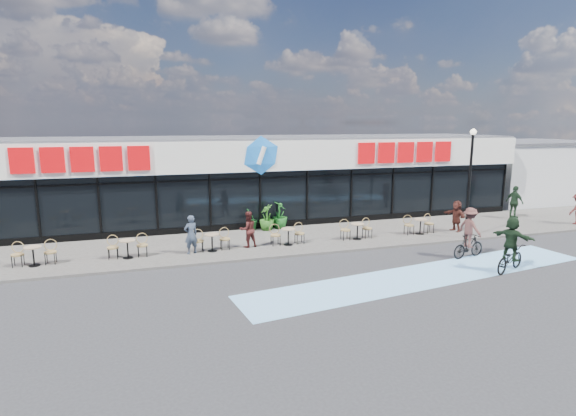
{
  "coord_description": "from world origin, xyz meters",
  "views": [
    {
      "loc": [
        -5.21,
        -14.66,
        5.37
      ],
      "look_at": [
        0.39,
        3.5,
        1.75
      ],
      "focal_mm": 28.0,
      "sensor_mm": 36.0,
      "label": 1
    }
  ],
  "objects_px": {
    "potted_plant_right": "(280,215)",
    "patron_left": "(191,235)",
    "potted_plant_left": "(252,219)",
    "patron_right": "(248,229)",
    "pedestrian_a": "(456,216)",
    "pedestrian_b": "(515,202)",
    "cyclist_a": "(511,249)",
    "cyclist_b": "(469,235)",
    "lamp_post": "(470,174)",
    "potted_plant_mid": "(267,217)"
  },
  "relations": [
    {
      "from": "lamp_post",
      "to": "pedestrian_b",
      "type": "xyz_separation_m",
      "value": [
        5.45,
        2.85,
        -2.07
      ]
    },
    {
      "from": "potted_plant_mid",
      "to": "pedestrian_a",
      "type": "xyz_separation_m",
      "value": [
        8.86,
        -2.95,
        0.12
      ]
    },
    {
      "from": "patron_right",
      "to": "cyclist_b",
      "type": "bearing_deg",
      "value": 142.1
    },
    {
      "from": "patron_right",
      "to": "potted_plant_mid",
      "type": "bearing_deg",
      "value": -131.86
    },
    {
      "from": "lamp_post",
      "to": "potted_plant_mid",
      "type": "bearing_deg",
      "value": 153.8
    },
    {
      "from": "lamp_post",
      "to": "potted_plant_mid",
      "type": "distance_m",
      "value": 9.74
    },
    {
      "from": "potted_plant_left",
      "to": "cyclist_b",
      "type": "relative_size",
      "value": 0.53
    },
    {
      "from": "pedestrian_a",
      "to": "cyclist_a",
      "type": "xyz_separation_m",
      "value": [
        -1.9,
        -5.53,
        -0.01
      ]
    },
    {
      "from": "potted_plant_left",
      "to": "patron_right",
      "type": "bearing_deg",
      "value": -105.33
    },
    {
      "from": "potted_plant_mid",
      "to": "patron_right",
      "type": "relative_size",
      "value": 0.83
    },
    {
      "from": "cyclist_a",
      "to": "pedestrian_a",
      "type": "bearing_deg",
      "value": 71.1
    },
    {
      "from": "potted_plant_mid",
      "to": "potted_plant_right",
      "type": "relative_size",
      "value": 0.95
    },
    {
      "from": "potted_plant_mid",
      "to": "patron_left",
      "type": "xyz_separation_m",
      "value": [
        -3.97,
        -3.06,
        0.15
      ]
    },
    {
      "from": "lamp_post",
      "to": "cyclist_a",
      "type": "xyz_separation_m",
      "value": [
        -1.51,
        -4.31,
        -2.22
      ]
    },
    {
      "from": "potted_plant_left",
      "to": "cyclist_b",
      "type": "bearing_deg",
      "value": -42.8
    },
    {
      "from": "cyclist_b",
      "to": "cyclist_a",
      "type": "bearing_deg",
      "value": -80.93
    },
    {
      "from": "potted_plant_right",
      "to": "patron_left",
      "type": "height_order",
      "value": "patron_left"
    },
    {
      "from": "potted_plant_right",
      "to": "cyclist_a",
      "type": "relative_size",
      "value": 0.67
    },
    {
      "from": "lamp_post",
      "to": "patron_right",
      "type": "bearing_deg",
      "value": 172.01
    },
    {
      "from": "pedestrian_a",
      "to": "pedestrian_b",
      "type": "bearing_deg",
      "value": 104.56
    },
    {
      "from": "potted_plant_mid",
      "to": "cyclist_a",
      "type": "bearing_deg",
      "value": -50.6
    },
    {
      "from": "potted_plant_left",
      "to": "pedestrian_b",
      "type": "distance_m",
      "value": 14.74
    },
    {
      "from": "patron_right",
      "to": "cyclist_a",
      "type": "bearing_deg",
      "value": 133.32
    },
    {
      "from": "pedestrian_a",
      "to": "pedestrian_b",
      "type": "relative_size",
      "value": 0.84
    },
    {
      "from": "potted_plant_right",
      "to": "cyclist_b",
      "type": "height_order",
      "value": "cyclist_b"
    },
    {
      "from": "potted_plant_mid",
      "to": "pedestrian_b",
      "type": "xyz_separation_m",
      "value": [
        13.94,
        -1.32,
        0.27
      ]
    },
    {
      "from": "potted_plant_right",
      "to": "cyclist_a",
      "type": "bearing_deg",
      "value": -54.54
    },
    {
      "from": "potted_plant_right",
      "to": "patron_left",
      "type": "relative_size",
      "value": 0.86
    },
    {
      "from": "potted_plant_mid",
      "to": "patron_right",
      "type": "xyz_separation_m",
      "value": [
        -1.54,
        -2.77,
        0.13
      ]
    },
    {
      "from": "lamp_post",
      "to": "potted_plant_left",
      "type": "xyz_separation_m",
      "value": [
        -9.2,
        4.4,
        -2.43
      ]
    },
    {
      "from": "patron_left",
      "to": "pedestrian_b",
      "type": "bearing_deg",
      "value": 163.64
    },
    {
      "from": "pedestrian_a",
      "to": "patron_left",
      "type": "bearing_deg",
      "value": -92.72
    },
    {
      "from": "patron_right",
      "to": "cyclist_b",
      "type": "distance_m",
      "value": 9.07
    },
    {
      "from": "potted_plant_mid",
      "to": "cyclist_b",
      "type": "bearing_deg",
      "value": -44.76
    },
    {
      "from": "potted_plant_right",
      "to": "patron_right",
      "type": "distance_m",
      "value": 3.79
    },
    {
      "from": "lamp_post",
      "to": "patron_left",
      "type": "relative_size",
      "value": 3.13
    },
    {
      "from": "potted_plant_right",
      "to": "cyclist_b",
      "type": "xyz_separation_m",
      "value": [
        5.92,
        -6.86,
        0.15
      ]
    },
    {
      "from": "cyclist_a",
      "to": "cyclist_b",
      "type": "relative_size",
      "value": 0.99
    },
    {
      "from": "cyclist_b",
      "to": "pedestrian_b",
      "type": "bearing_deg",
      "value": 36.07
    },
    {
      "from": "patron_left",
      "to": "pedestrian_b",
      "type": "xyz_separation_m",
      "value": [
        17.9,
        1.74,
        0.11
      ]
    },
    {
      "from": "patron_left",
      "to": "lamp_post",
      "type": "bearing_deg",
      "value": 152.99
    },
    {
      "from": "potted_plant_right",
      "to": "cyclist_b",
      "type": "distance_m",
      "value": 9.07
    },
    {
      "from": "potted_plant_left",
      "to": "patron_left",
      "type": "distance_m",
      "value": 4.63
    },
    {
      "from": "lamp_post",
      "to": "potted_plant_left",
      "type": "distance_m",
      "value": 10.48
    },
    {
      "from": "patron_right",
      "to": "patron_left",
      "type": "bearing_deg",
      "value": -5.91
    },
    {
      "from": "lamp_post",
      "to": "pedestrian_b",
      "type": "height_order",
      "value": "lamp_post"
    },
    {
      "from": "cyclist_b",
      "to": "patron_right",
      "type": "bearing_deg",
      "value": 154.89
    },
    {
      "from": "lamp_post",
      "to": "potted_plant_right",
      "type": "relative_size",
      "value": 3.65
    },
    {
      "from": "pedestrian_a",
      "to": "cyclist_a",
      "type": "height_order",
      "value": "cyclist_a"
    },
    {
      "from": "lamp_post",
      "to": "cyclist_a",
      "type": "distance_m",
      "value": 5.08
    }
  ]
}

